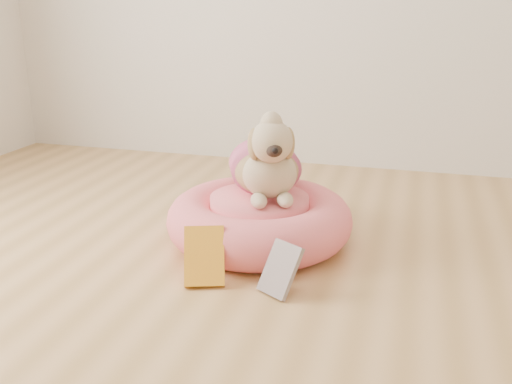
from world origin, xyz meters
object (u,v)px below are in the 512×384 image
(pet_bed, at_px, (259,220))
(book_white, at_px, (280,269))
(book_yellow, at_px, (204,256))
(dog, at_px, (266,150))

(pet_bed, xyz_separation_m, book_white, (0.18, -0.40, -0.01))
(book_yellow, bearing_deg, dog, 57.58)
(book_yellow, xyz_separation_m, book_white, (0.27, -0.01, -0.01))
(dog, xyz_separation_m, book_white, (0.17, -0.44, -0.29))
(book_white, bearing_deg, dog, 141.17)
(dog, bearing_deg, book_white, -91.68)
(book_yellow, distance_m, book_white, 0.27)
(pet_bed, xyz_separation_m, dog, (0.02, 0.04, 0.28))
(dog, bearing_deg, pet_bed, -132.53)
(pet_bed, height_order, book_yellow, pet_bed)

